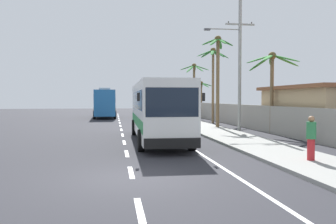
{
  "coord_description": "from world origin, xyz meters",
  "views": [
    {
      "loc": [
        -0.55,
        -11.17,
        2.5
      ],
      "look_at": [
        2.6,
        9.79,
        1.7
      ],
      "focal_mm": 38.4,
      "sensor_mm": 36.0,
      "label": 1
    }
  ],
  "objects_px": {
    "utility_pole_mid": "(239,61)",
    "coach_bus_far_lane": "(105,102)",
    "pedestrian_midwalk": "(311,137)",
    "palm_nearest": "(213,67)",
    "motorcycle_beside_bus": "(173,120)",
    "palm_farthest": "(201,91)",
    "palm_third": "(194,79)",
    "palm_fourth": "(218,65)",
    "palm_second": "(272,71)",
    "coach_bus_foreground": "(158,108)"
  },
  "relations": [
    {
      "from": "utility_pole_mid",
      "to": "coach_bus_far_lane",
      "type": "bearing_deg",
      "value": 115.87
    },
    {
      "from": "pedestrian_midwalk",
      "to": "palm_nearest",
      "type": "bearing_deg",
      "value": 135.94
    },
    {
      "from": "motorcycle_beside_bus",
      "to": "palm_farthest",
      "type": "distance_m",
      "value": 18.56
    },
    {
      "from": "palm_nearest",
      "to": "utility_pole_mid",
      "type": "bearing_deg",
      "value": -93.87
    },
    {
      "from": "utility_pole_mid",
      "to": "palm_nearest",
      "type": "relative_size",
      "value": 1.31
    },
    {
      "from": "utility_pole_mid",
      "to": "palm_farthest",
      "type": "height_order",
      "value": "utility_pole_mid"
    },
    {
      "from": "palm_third",
      "to": "palm_fourth",
      "type": "relative_size",
      "value": 0.9
    },
    {
      "from": "palm_nearest",
      "to": "motorcycle_beside_bus",
      "type": "bearing_deg",
      "value": -135.43
    },
    {
      "from": "pedestrian_midwalk",
      "to": "palm_second",
      "type": "xyz_separation_m",
      "value": [
        3.71,
        11.6,
        3.43
      ]
    },
    {
      "from": "pedestrian_midwalk",
      "to": "palm_second",
      "type": "height_order",
      "value": "palm_second"
    },
    {
      "from": "utility_pole_mid",
      "to": "palm_third",
      "type": "height_order",
      "value": "utility_pole_mid"
    },
    {
      "from": "palm_nearest",
      "to": "palm_fourth",
      "type": "height_order",
      "value": "palm_fourth"
    },
    {
      "from": "motorcycle_beside_bus",
      "to": "palm_third",
      "type": "distance_m",
      "value": 15.53
    },
    {
      "from": "utility_pole_mid",
      "to": "pedestrian_midwalk",
      "type": "bearing_deg",
      "value": -97.73
    },
    {
      "from": "palm_fourth",
      "to": "palm_farthest",
      "type": "xyz_separation_m",
      "value": [
        3.17,
        18.57,
        -1.77
      ]
    },
    {
      "from": "coach_bus_far_lane",
      "to": "palm_second",
      "type": "height_order",
      "value": "palm_second"
    },
    {
      "from": "palm_nearest",
      "to": "palm_fourth",
      "type": "distance_m",
      "value": 6.45
    },
    {
      "from": "coach_bus_foreground",
      "to": "pedestrian_midwalk",
      "type": "height_order",
      "value": "coach_bus_foreground"
    },
    {
      "from": "palm_nearest",
      "to": "pedestrian_midwalk",
      "type": "bearing_deg",
      "value": -96.15
    },
    {
      "from": "pedestrian_midwalk",
      "to": "motorcycle_beside_bus",
      "type": "bearing_deg",
      "value": 150.07
    },
    {
      "from": "coach_bus_far_lane",
      "to": "motorcycle_beside_bus",
      "type": "bearing_deg",
      "value": -70.17
    },
    {
      "from": "coach_bus_foreground",
      "to": "palm_nearest",
      "type": "xyz_separation_m",
      "value": [
        7.31,
        14.03,
        3.79
      ]
    },
    {
      "from": "palm_second",
      "to": "palm_nearest",
      "type": "bearing_deg",
      "value": 96.9
    },
    {
      "from": "coach_bus_foreground",
      "to": "palm_second",
      "type": "relative_size",
      "value": 2.06
    },
    {
      "from": "coach_bus_far_lane",
      "to": "coach_bus_foreground",
      "type": "bearing_deg",
      "value": -81.94
    },
    {
      "from": "coach_bus_far_lane",
      "to": "palm_fourth",
      "type": "distance_m",
      "value": 21.24
    },
    {
      "from": "motorcycle_beside_bus",
      "to": "palm_third",
      "type": "xyz_separation_m",
      "value": [
        5.01,
        14.06,
        4.27
      ]
    },
    {
      "from": "motorcycle_beside_bus",
      "to": "pedestrian_midwalk",
      "type": "xyz_separation_m",
      "value": [
        2.46,
        -17.55,
        0.37
      ]
    },
    {
      "from": "pedestrian_midwalk",
      "to": "palm_farthest",
      "type": "xyz_separation_m",
      "value": [
        4.21,
        34.62,
        2.49
      ]
    },
    {
      "from": "palm_nearest",
      "to": "palm_fourth",
      "type": "bearing_deg",
      "value": -102.25
    },
    {
      "from": "pedestrian_midwalk",
      "to": "palm_second",
      "type": "relative_size",
      "value": 0.29
    },
    {
      "from": "palm_nearest",
      "to": "palm_farthest",
      "type": "distance_m",
      "value": 12.6
    },
    {
      "from": "pedestrian_midwalk",
      "to": "palm_fourth",
      "type": "relative_size",
      "value": 0.22
    },
    {
      "from": "pedestrian_midwalk",
      "to": "coach_bus_foreground",
      "type": "bearing_deg",
      "value": 172.63
    },
    {
      "from": "utility_pole_mid",
      "to": "palm_second",
      "type": "relative_size",
      "value": 1.71
    },
    {
      "from": "motorcycle_beside_bus",
      "to": "palm_nearest",
      "type": "distance_m",
      "value": 8.49
    },
    {
      "from": "motorcycle_beside_bus",
      "to": "utility_pole_mid",
      "type": "bearing_deg",
      "value": -45.81
    },
    {
      "from": "coach_bus_foreground",
      "to": "palm_nearest",
      "type": "height_order",
      "value": "palm_nearest"
    },
    {
      "from": "palm_nearest",
      "to": "palm_third",
      "type": "xyz_separation_m",
      "value": [
        0.15,
        9.27,
        -0.77
      ]
    },
    {
      "from": "palm_third",
      "to": "palm_farthest",
      "type": "distance_m",
      "value": 3.71
    },
    {
      "from": "coach_bus_far_lane",
      "to": "palm_third",
      "type": "relative_size",
      "value": 1.53
    },
    {
      "from": "coach_bus_foreground",
      "to": "palm_second",
      "type": "distance_m",
      "value": 9.56
    },
    {
      "from": "coach_bus_far_lane",
      "to": "palm_fourth",
      "type": "height_order",
      "value": "palm_fourth"
    },
    {
      "from": "palm_nearest",
      "to": "palm_farthest",
      "type": "relative_size",
      "value": 1.57
    },
    {
      "from": "palm_second",
      "to": "palm_farthest",
      "type": "bearing_deg",
      "value": 88.75
    },
    {
      "from": "motorcycle_beside_bus",
      "to": "coach_bus_foreground",
      "type": "bearing_deg",
      "value": -104.82
    },
    {
      "from": "palm_second",
      "to": "palm_farthest",
      "type": "relative_size",
      "value": 1.2
    },
    {
      "from": "palm_second",
      "to": "palm_farthest",
      "type": "xyz_separation_m",
      "value": [
        0.5,
        23.02,
        -0.93
      ]
    },
    {
      "from": "coach_bus_far_lane",
      "to": "pedestrian_midwalk",
      "type": "height_order",
      "value": "coach_bus_far_lane"
    },
    {
      "from": "utility_pole_mid",
      "to": "palm_farthest",
      "type": "xyz_separation_m",
      "value": [
        2.42,
        21.45,
        -1.76
      ]
    }
  ]
}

